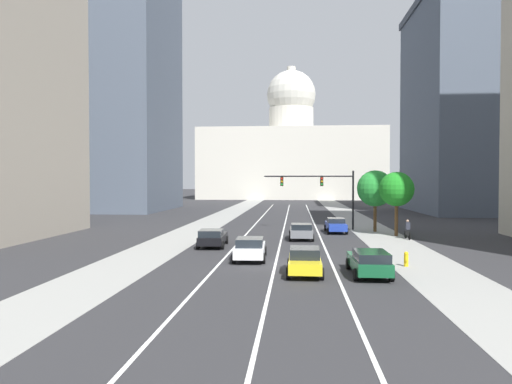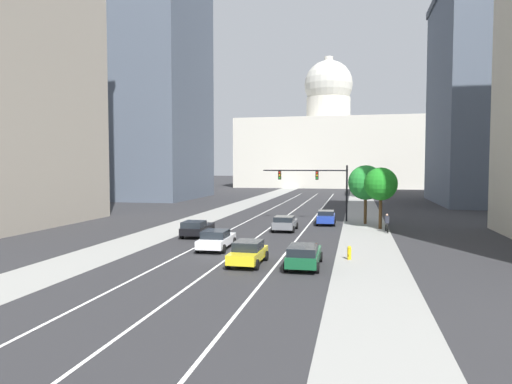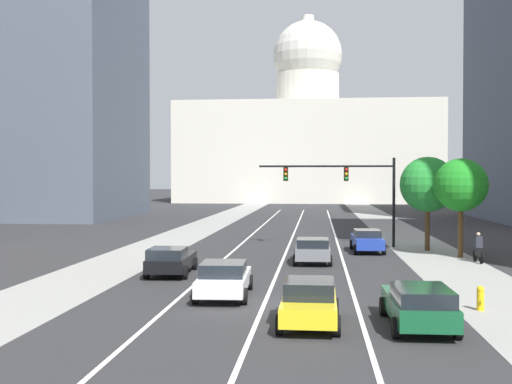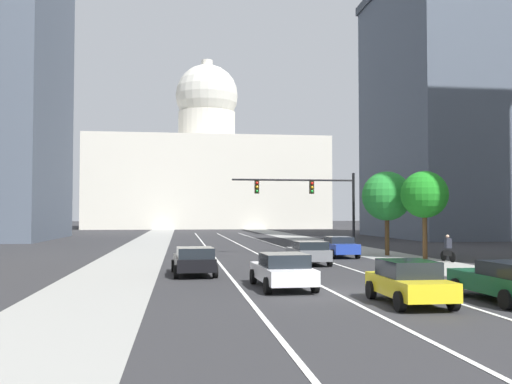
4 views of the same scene
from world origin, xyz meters
name	(u,v)px [view 4 (image 4 of 4)]	position (x,y,z in m)	size (l,w,h in m)	color
ground_plane	(235,242)	(0.00, 40.00, 0.00)	(400.00, 400.00, 0.00)	#2B2B2D
sidewalk_left	(146,245)	(-9.12, 35.00, 0.01)	(4.40, 130.00, 0.01)	gray
sidewalk_right	(329,244)	(9.12, 35.00, 0.01)	(4.40, 130.00, 0.01)	gray
lane_stripe_left	(210,251)	(-3.46, 25.00, 0.01)	(0.16, 90.00, 0.01)	white
lane_stripe_center	(252,251)	(0.00, 25.00, 0.01)	(0.16, 90.00, 0.01)	white
lane_stripe_right	(294,251)	(3.46, 25.00, 0.01)	(0.16, 90.00, 0.01)	white
office_tower_far_right	(454,107)	(30.05, 49.51, 17.28)	(18.88, 24.86, 34.49)	#4C5666
capitol_building	(207,174)	(0.00, 106.09, 11.97)	(50.57, 26.29, 37.70)	beige
car_white	(283,270)	(-1.73, 1.64, 0.74)	(2.22, 4.78, 1.44)	silver
car_gray	(309,252)	(1.73, 12.06, 0.75)	(2.14, 4.08, 1.42)	slate
car_blue	(339,246)	(5.19, 17.77, 0.76)	(2.05, 4.48, 1.45)	#1E389E
car_green	(507,280)	(5.19, -2.99, 0.76)	(2.07, 4.65, 1.42)	#14512D
car_yellow	(409,281)	(1.73, -2.91, 0.76)	(1.98, 4.04, 1.46)	yellow
car_black	(194,260)	(-5.18, 7.07, 0.74)	(2.23, 4.70, 1.43)	black
traffic_signal_mast	(313,195)	(4.11, 20.72, 4.45)	(9.38, 0.39, 6.15)	black
cyclist	(448,248)	(11.01, 13.10, 0.85)	(0.38, 1.70, 1.72)	black
street_tree_near_right	(424,195)	(10.54, 15.47, 4.33)	(3.19, 3.19, 5.95)	#51381E
street_tree_far_right	(387,196)	(9.19, 18.96, 4.33)	(3.63, 3.63, 6.17)	#51381E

